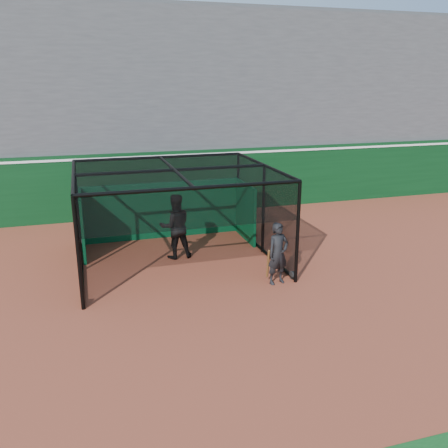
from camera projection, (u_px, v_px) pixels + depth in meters
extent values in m
plane|color=#96422B|center=(201.00, 309.00, 11.04)|extent=(120.00, 120.00, 0.00)
cube|color=#093214|center=(148.00, 184.00, 18.47)|extent=(50.00, 0.45, 2.50)
cube|color=white|center=(146.00, 156.00, 18.15)|extent=(50.00, 0.50, 0.08)
cube|color=#4C4C4F|center=(133.00, 109.00, 21.26)|extent=(50.00, 7.85, 7.75)
cube|color=#4C4C4F|center=(120.00, 11.00, 23.10)|extent=(50.00, 0.30, 1.20)
cube|color=#074B26|center=(163.00, 210.00, 15.86)|extent=(5.29, 0.10, 1.90)
cylinder|color=black|center=(83.00, 301.00, 11.21)|extent=(0.08, 0.22, 0.22)
cylinder|color=black|center=(292.00, 275.00, 12.70)|extent=(0.08, 0.22, 0.22)
cylinder|color=black|center=(81.00, 242.00, 15.29)|extent=(0.08, 0.22, 0.22)
cylinder|color=black|center=(240.00, 228.00, 16.78)|extent=(0.08, 0.22, 0.22)
imported|color=black|center=(175.00, 226.00, 14.03)|extent=(0.96, 0.76, 1.95)
imported|color=black|center=(278.00, 254.00, 12.25)|extent=(0.67, 0.52, 1.65)
cylinder|color=#593819|center=(268.00, 264.00, 12.31)|extent=(0.14, 0.33, 0.84)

